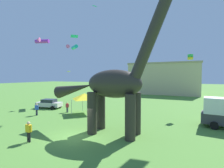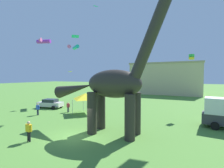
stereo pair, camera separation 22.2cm
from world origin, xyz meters
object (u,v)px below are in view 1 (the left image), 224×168
person_near_flyer (100,105)px  kite_near_high (95,6)px  person_photographer (37,108)px  kite_far_right (41,41)px  kite_mid_right (74,36)px  kite_near_low (69,71)px  kite_high_left (190,57)px  person_far_spectator (67,106)px  person_vendor_side (29,130)px  festival_canopy_tent (85,96)px  dinosaur_sculpture (113,84)px  parked_sedan_left (49,103)px  kite_apex (73,47)px

person_near_flyer → kite_near_high: 16.66m
person_photographer → kite_far_right: (-8.59, 8.90, 11.83)m
kite_mid_right → kite_near_low: (-10.00, 10.75, -4.97)m
kite_near_high → person_photographer: bearing=-121.6°
person_near_flyer → kite_high_left: bearing=3.1°
person_far_spectator → kite_near_high: size_ratio=1.66×
person_near_flyer → person_vendor_side: bearing=-93.3°
person_photographer → person_far_spectator: person_photographer is taller
festival_canopy_tent → kite_near_high: (-0.60, 4.04, 14.69)m
dinosaur_sculpture → person_far_spectator: 12.20m
person_photographer → person_vendor_side: bearing=-49.8°
person_vendor_side → kite_near_low: (-13.85, 22.06, 5.57)m
parked_sedan_left → person_far_spectator: bearing=-27.3°
person_far_spectator → kite_apex: bearing=-65.4°
dinosaur_sculpture → kite_far_right: bearing=133.9°
kite_mid_right → kite_near_high: size_ratio=1.42×
parked_sedan_left → person_near_flyer: (8.33, 2.95, -0.19)m
dinosaur_sculpture → person_near_flyer: size_ratio=13.15×
kite_far_right → person_photographer: bearing=-46.0°
kite_apex → kite_high_left: (21.72, -0.71, -3.13)m
person_photographer → kite_apex: bearing=95.5°
person_far_spectator → kite_near_high: bearing=-122.6°
parked_sedan_left → kite_near_low: 12.58m
person_near_flyer → festival_canopy_tent: festival_canopy_tent is taller
parked_sedan_left → kite_far_right: (-6.19, 4.24, 12.03)m
parked_sedan_left → kite_mid_right: kite_mid_right is taller
person_far_spectator → kite_high_left: size_ratio=2.02×
kite_high_left → person_far_spectator: bearing=-157.2°
kite_apex → kite_near_high: 9.65m
kite_far_right → kite_mid_right: kite_far_right is taller
person_far_spectator → person_vendor_side: bearing=106.6°
person_vendor_side → kite_apex: 22.96m
festival_canopy_tent → person_photographer: bearing=-144.7°
person_far_spectator → kite_far_right: bearing=-33.7°
person_near_flyer → festival_canopy_tent: (-0.46, -3.75, 1.93)m
kite_far_right → kite_near_low: (2.00, 6.09, -6.21)m
festival_canopy_tent → kite_near_low: size_ratio=3.22×
person_near_flyer → kite_apex: (-8.10, 3.48, 10.84)m
kite_high_left → person_near_flyer: bearing=-168.5°
kite_far_right → kite_near_high: bearing=-4.3°
parked_sedan_left → kite_apex: size_ratio=1.64×
person_near_flyer → kite_apex: bearing=148.3°
kite_mid_right → kite_high_left: size_ratio=1.72×
kite_mid_right → kite_apex: size_ratio=0.49×
person_vendor_side → kite_far_right: kite_far_right is taller
person_far_spectator → kite_mid_right: (0.73, 0.96, 10.65)m
person_far_spectator → festival_canopy_tent: size_ratio=0.50×
kite_mid_right → kite_high_left: kite_mid_right is taller
person_photographer → kite_mid_right: kite_mid_right is taller
person_photographer → kite_near_high: size_ratio=1.76×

